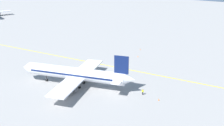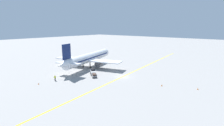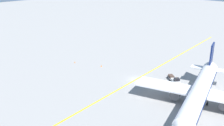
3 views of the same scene
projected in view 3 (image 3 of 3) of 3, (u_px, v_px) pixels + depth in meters
The scene contains 9 objects.
ground_plane at pixel (136, 80), 69.73m from camera, with size 400.00×400.00×0.00m, color gray.
apron_yellow_centreline at pixel (136, 80), 69.73m from camera, with size 0.40×120.00×0.01m, color yellow.
airplane_at_gate at pixel (200, 91), 54.63m from camera, with size 28.34×34.91×10.60m.
baggage_tug_white at pixel (176, 81), 66.36m from camera, with size 3.29×3.03×2.11m.
baggage_cart_trailing at pixel (171, 77), 69.49m from camera, with size 2.91×2.70×1.24m.
ground_crew_worker at pixel (212, 73), 72.03m from camera, with size 0.24×0.58×1.68m.
traffic_cone_near_nose at pixel (75, 62), 82.10m from camera, with size 0.32×0.32×0.55m, color orange.
traffic_cone_mid_apron at pixel (101, 66), 78.92m from camera, with size 0.32×0.32×0.55m, color orange.
traffic_cone_by_wingtip at pixel (221, 70), 75.34m from camera, with size 0.32×0.32×0.55m, color orange.
Camera 3 is at (-39.59, 50.97, 27.52)m, focal length 42.00 mm.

